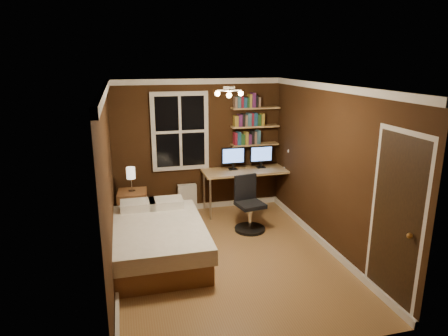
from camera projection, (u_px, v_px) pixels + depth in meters
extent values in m
plane|color=olive|center=(227.00, 257.00, 5.92)|extent=(4.20, 4.20, 0.00)
cube|color=black|center=(199.00, 146.00, 7.55)|extent=(3.20, 0.04, 2.50)
cube|color=black|center=(109.00, 185.00, 5.20)|extent=(0.04, 4.20, 2.50)
cube|color=black|center=(330.00, 169.00, 5.97)|extent=(0.04, 4.20, 2.50)
cube|color=white|center=(227.00, 86.00, 5.26)|extent=(3.20, 4.20, 0.02)
cube|color=silver|center=(180.00, 131.00, 7.35)|extent=(1.06, 0.06, 1.46)
sphere|color=gold|center=(410.00, 236.00, 4.30)|extent=(0.06, 0.06, 0.06)
cube|color=tan|center=(255.00, 144.00, 7.70)|extent=(0.92, 0.22, 0.03)
cube|color=tan|center=(255.00, 126.00, 7.60)|extent=(0.92, 0.22, 0.03)
cube|color=tan|center=(256.00, 108.00, 7.51)|extent=(0.92, 0.22, 0.03)
cube|color=brown|center=(157.00, 249.00, 5.85)|extent=(1.32, 1.87, 0.30)
cube|color=silver|center=(156.00, 233.00, 5.78)|extent=(1.39, 1.93, 0.22)
cube|color=white|center=(138.00, 205.00, 6.36)|extent=(0.54, 0.38, 0.13)
cube|color=white|center=(166.00, 203.00, 6.47)|extent=(0.54, 0.38, 0.13)
cube|color=brown|center=(133.00, 208.00, 7.02)|extent=(0.53, 0.53, 0.61)
cube|color=silver|center=(187.00, 198.00, 7.65)|extent=(0.36, 0.12, 0.53)
cube|color=tan|center=(248.00, 171.00, 7.56)|extent=(1.71, 0.64, 0.04)
cylinder|color=beige|center=(210.00, 199.00, 7.22)|extent=(0.04, 0.04, 0.77)
cylinder|color=beige|center=(292.00, 192.00, 7.60)|extent=(0.04, 0.04, 0.77)
cylinder|color=beige|center=(204.00, 190.00, 7.74)|extent=(0.04, 0.04, 0.77)
cylinder|color=beige|center=(281.00, 184.00, 8.12)|extent=(0.04, 0.04, 0.77)
cylinder|color=black|center=(250.00, 229.00, 6.84)|extent=(0.52, 0.52, 0.05)
cylinder|color=silver|center=(250.00, 217.00, 6.79)|extent=(0.06, 0.06, 0.38)
cube|color=black|center=(250.00, 205.00, 6.73)|extent=(0.50, 0.50, 0.07)
cube|color=black|center=(245.00, 187.00, 6.82)|extent=(0.41, 0.12, 0.44)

